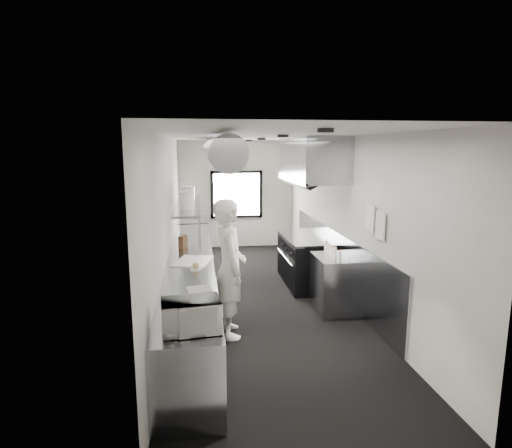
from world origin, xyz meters
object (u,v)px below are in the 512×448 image
object	(u,v)px
plate_stack_b	(187,199)
bottle_station	(335,284)
prep_counter	(191,286)
small_plate	(196,269)
squeeze_bottle_b	(335,253)
plate_stack_c	(189,194)
pass_shelf	(188,206)
squeeze_bottle_e	(326,247)
range	(306,260)
deli_tub_a	(177,309)
line_cook	(230,268)
far_work_table	(193,237)
squeeze_bottle_c	(332,252)
exhaust_hood	(312,160)
plate_stack_a	(186,200)
knife_block	(183,242)
deli_tub_b	(172,301)
squeeze_bottle_a	(339,257)
plate_stack_d	(187,191)
cutting_board	(193,261)
squeeze_bottle_d	(329,249)
microwave	(191,316)

from	to	relation	value
plate_stack_b	bottle_station	bearing A→B (deg)	-29.58
prep_counter	small_plate	xyz separation A→B (m)	(0.09, -0.63, 0.46)
prep_counter	squeeze_bottle_b	world-z (taller)	squeeze_bottle_b
squeeze_bottle_b	plate_stack_c	bearing A→B (deg)	136.80
pass_shelf	squeeze_bottle_e	xyz separation A→B (m)	(2.26, -1.41, -0.54)
range	deli_tub_a	xyz separation A→B (m)	(-2.30, -3.41, 0.48)
squeeze_bottle_b	range	bearing A→B (deg)	91.49
squeeze_bottle_b	squeeze_bottle_e	xyz separation A→B (m)	(-0.01, 0.42, 0.00)
line_cook	far_work_table	bearing A→B (deg)	2.19
range	far_work_table	distance (m)	3.32
bottle_station	squeeze_bottle_c	distance (m)	0.54
exhaust_hood	prep_counter	xyz separation A→B (m)	(-2.25, -1.20, -1.94)
far_work_table	plate_stack_a	xyz separation A→B (m)	(-0.06, -2.89, 1.27)
exhaust_hood	knife_block	size ratio (longest dim) A/B	10.23
range	squeeze_bottle_e	world-z (taller)	squeeze_bottle_e
small_plate	plate_stack_c	bearing A→B (deg)	92.65
deli_tub_b	plate_stack_a	size ratio (longest dim) A/B	0.52
exhaust_hood	plate_stack_c	xyz separation A→B (m)	(-2.27, 0.59, -0.67)
exhaust_hood	bottle_station	xyz separation A→B (m)	(0.05, -1.40, -1.94)
small_plate	plate_stack_b	world-z (taller)	plate_stack_b
knife_block	squeeze_bottle_a	xyz separation A→B (m)	(2.38, -1.23, -0.03)
prep_counter	deli_tub_a	distance (m)	2.27
small_plate	squeeze_bottle_a	size ratio (longest dim) A/B	1.04
pass_shelf	plate_stack_c	xyz separation A→B (m)	(0.01, 0.29, 0.19)
plate_stack_d	squeeze_bottle_c	size ratio (longest dim) A/B	2.07
far_work_table	plate_stack_a	size ratio (longest dim) A/B	4.07
far_work_table	squeeze_bottle_e	size ratio (longest dim) A/B	6.07
squeeze_bottle_c	line_cook	bearing A→B (deg)	-159.45
small_plate	squeeze_bottle_c	xyz separation A→B (m)	(2.13, 0.42, 0.08)
far_work_table	squeeze_bottle_a	size ratio (longest dim) A/B	7.35
exhaust_hood	range	size ratio (longest dim) A/B	1.38
pass_shelf	plate_stack_d	xyz separation A→B (m)	(-0.03, 0.72, 0.21)
small_plate	knife_block	world-z (taller)	knife_block
prep_counter	squeeze_bottle_c	bearing A→B (deg)	-5.56
exhaust_hood	plate_stack_d	size ratio (longest dim) A/B	6.32
deli_tub_b	squeeze_bottle_b	xyz separation A→B (m)	(2.40, 1.66, 0.04)
exhaust_hood	plate_stack_c	distance (m)	2.44
cutting_board	squeeze_bottle_d	bearing A→B (deg)	4.20
small_plate	far_work_table	bearing A→B (deg)	91.13
pass_shelf	squeeze_bottle_e	bearing A→B (deg)	-31.87
small_plate	squeeze_bottle_d	world-z (taller)	squeeze_bottle_d
line_cook	small_plate	world-z (taller)	line_cook
exhaust_hood	squeeze_bottle_a	distance (m)	2.20
line_cook	small_plate	size ratio (longest dim) A/B	11.34
exhaust_hood	knife_block	world-z (taller)	exhaust_hood
exhaust_hood	plate_stack_c	size ratio (longest dim) A/B	7.24
microwave	squeeze_bottle_a	xyz separation A→B (m)	(2.20, 2.15, -0.07)
far_work_table	pass_shelf	bearing A→B (deg)	-91.07
far_work_table	knife_block	size ratio (longest dim) A/B	5.58
cutting_board	squeeze_bottle_e	world-z (taller)	squeeze_bottle_e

